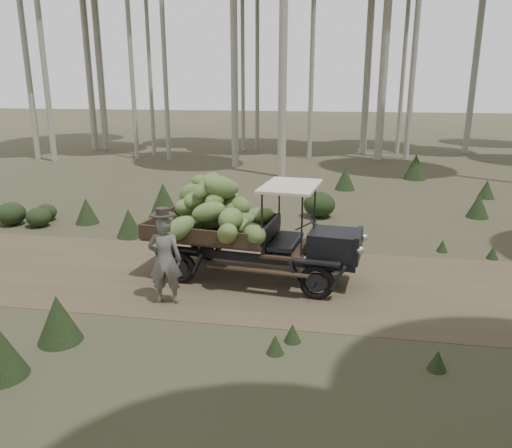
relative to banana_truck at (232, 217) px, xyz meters
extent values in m
plane|color=#473D2B|center=(1.99, -0.16, -1.27)|extent=(120.00, 120.00, 0.00)
cube|color=brown|center=(1.99, -0.16, -1.26)|extent=(70.00, 4.00, 0.01)
cube|color=black|center=(2.02, -0.19, -0.39)|extent=(0.97, 0.93, 0.49)
cube|color=black|center=(2.51, -0.25, -0.39)|extent=(0.19, 0.89, 0.55)
cube|color=black|center=(0.80, -0.05, -0.30)|extent=(0.21, 1.23, 0.49)
cube|color=#38281C|center=(-0.43, 0.09, -0.39)|extent=(2.64, 1.86, 0.07)
cube|color=#38281C|center=(-0.34, 0.88, -0.23)|extent=(2.46, 0.34, 0.28)
cube|color=#38281C|center=(-0.52, -0.69, -0.23)|extent=(2.46, 0.34, 0.28)
cube|color=#38281C|center=(-1.65, 0.24, -0.23)|extent=(0.24, 1.58, 0.28)
cube|color=beige|center=(1.17, -0.09, 0.69)|extent=(1.18, 1.61, 0.05)
cube|color=black|center=(0.53, 0.32, -0.72)|extent=(4.04, 0.56, 0.16)
cube|color=black|center=(0.45, -0.35, -0.72)|extent=(4.04, 0.56, 0.16)
torus|color=black|center=(1.93, 0.53, -0.93)|extent=(0.68, 0.20, 0.67)
torus|color=black|center=(1.77, -0.87, -0.93)|extent=(0.68, 0.20, 0.67)
torus|color=black|center=(-0.78, 0.85, -0.93)|extent=(0.68, 0.20, 0.67)
torus|color=black|center=(-0.95, -0.56, -0.93)|extent=(0.68, 0.20, 0.67)
sphere|color=beige|center=(2.62, 0.14, -0.34)|extent=(0.16, 0.16, 0.16)
sphere|color=beige|center=(2.53, -0.65, -0.34)|extent=(0.16, 0.16, 0.16)
ellipsoid|color=olive|center=(-0.42, 0.29, -0.20)|extent=(0.77, 0.37, 0.49)
ellipsoid|color=olive|center=(-0.01, 0.28, 0.15)|extent=(0.77, 0.57, 0.46)
ellipsoid|color=olive|center=(-0.69, 0.02, 0.36)|extent=(0.71, 0.70, 0.49)
ellipsoid|color=olive|center=(-0.44, 0.10, 0.65)|extent=(0.58, 0.73, 0.54)
ellipsoid|color=olive|center=(-0.90, -0.08, -0.11)|extent=(0.86, 0.64, 0.48)
ellipsoid|color=olive|center=(-0.20, 0.12, 0.10)|extent=(0.76, 0.46, 0.52)
ellipsoid|color=olive|center=(-0.77, 0.05, 0.35)|extent=(0.58, 0.81, 0.53)
ellipsoid|color=olive|center=(-0.60, 0.18, 0.62)|extent=(0.71, 0.62, 0.50)
ellipsoid|color=olive|center=(0.25, -0.25, -0.14)|extent=(0.43, 0.65, 0.53)
ellipsoid|color=olive|center=(-0.89, 0.00, 0.18)|extent=(0.70, 0.74, 0.39)
ellipsoid|color=olive|center=(-0.71, 0.42, 0.43)|extent=(0.73, 0.85, 0.48)
ellipsoid|color=olive|center=(-0.47, 0.10, 0.61)|extent=(0.60, 0.73, 0.43)
ellipsoid|color=olive|center=(-1.44, 0.30, -0.21)|extent=(0.38, 0.75, 0.53)
ellipsoid|color=olive|center=(-1.01, 0.37, 0.09)|extent=(0.71, 0.81, 0.43)
ellipsoid|color=olive|center=(-0.33, 0.35, 0.43)|extent=(0.47, 0.68, 0.41)
ellipsoid|color=olive|center=(-0.23, 0.14, 0.58)|extent=(0.84, 0.63, 0.48)
ellipsoid|color=olive|center=(0.55, -0.60, -0.16)|extent=(0.71, 0.84, 0.54)
ellipsoid|color=olive|center=(-0.24, 0.59, 0.17)|extent=(0.74, 0.78, 0.53)
ellipsoid|color=olive|center=(-0.32, -0.10, 0.35)|extent=(0.50, 0.64, 0.38)
ellipsoid|color=olive|center=(-0.50, -0.01, 0.57)|extent=(0.74, 0.77, 0.56)
ellipsoid|color=olive|center=(0.42, 0.52, -0.11)|extent=(0.85, 0.51, 0.54)
ellipsoid|color=olive|center=(-0.39, -0.33, 0.17)|extent=(0.81, 0.49, 0.55)
ellipsoid|color=olive|center=(-0.80, 0.10, 0.43)|extent=(0.85, 0.54, 0.68)
ellipsoid|color=olive|center=(-0.23, 0.04, 0.59)|extent=(0.92, 0.89, 0.65)
ellipsoid|color=olive|center=(0.16, 0.17, -0.12)|extent=(0.75, 0.71, 0.43)
ellipsoid|color=olive|center=(0.09, -0.49, 0.08)|extent=(0.56, 0.71, 0.49)
ellipsoid|color=olive|center=(-0.88, -0.70, -0.09)|extent=(0.85, 0.75, 0.67)
ellipsoid|color=olive|center=(0.09, -0.81, -0.10)|extent=(0.67, 0.81, 0.62)
imported|color=#5D5C55|center=(-0.91, -1.47, -0.45)|extent=(0.65, 0.48, 1.63)
cylinder|color=#2D251F|center=(-0.91, -1.47, 0.39)|extent=(0.50, 0.50, 0.02)
cylinder|color=#2D251F|center=(-0.91, -1.47, 0.44)|extent=(0.25, 0.25, 0.13)
cylinder|color=#B2AD9E|center=(3.93, 16.99, 6.03)|extent=(0.42, 0.42, 14.60)
cylinder|color=#B2AD9E|center=(-8.45, 15.14, 5.82)|extent=(0.23, 0.23, 14.19)
cylinder|color=#B2AD9E|center=(-2.88, 13.61, 5.88)|extent=(0.32, 0.32, 14.30)
cone|color=#233319|center=(6.15, 5.76, -0.90)|extent=(0.66, 0.66, 0.73)
cone|color=#233319|center=(7.07, 8.48, -0.95)|extent=(0.58, 0.58, 0.64)
cone|color=#233319|center=(5.10, 11.69, -0.75)|extent=(0.93, 0.93, 1.04)
cone|color=#233319|center=(-4.94, 3.20, -0.90)|extent=(0.66, 0.66, 0.73)
cone|color=#233319|center=(-2.31, -4.13, -0.88)|extent=(0.69, 0.69, 0.77)
ellipsoid|color=#233319|center=(-6.09, 2.64, -1.00)|extent=(0.66, 0.66, 0.53)
cone|color=#233319|center=(-2.96, 4.06, -0.74)|extent=(0.96, 0.96, 1.06)
cone|color=#233319|center=(2.27, 9.10, -0.84)|extent=(0.76, 0.76, 0.85)
cone|color=#233319|center=(-2.06, -3.10, -0.89)|extent=(0.69, 0.69, 0.76)
ellipsoid|color=#233319|center=(-6.25, 3.26, -1.02)|extent=(0.60, 0.60, 0.48)
ellipsoid|color=#233319|center=(1.52, 5.00, -0.89)|extent=(0.94, 0.94, 0.75)
ellipsoid|color=#233319|center=(-6.94, 2.67, -0.94)|extent=(0.80, 0.80, 0.64)
cone|color=#233319|center=(-3.22, 2.19, -0.89)|extent=(0.67, 0.67, 0.75)
cone|color=#233319|center=(1.28, -2.89, -1.12)|extent=(0.27, 0.27, 0.30)
cone|color=#233319|center=(-0.67, 1.99, -1.12)|extent=(0.27, 0.27, 0.30)
cone|color=#233319|center=(-1.91, 2.02, -1.12)|extent=(0.27, 0.27, 0.30)
cone|color=#233319|center=(1.70, 2.74, -1.12)|extent=(0.27, 0.27, 0.30)
cone|color=#233319|center=(5.59, 2.02, -1.12)|extent=(0.27, 0.27, 0.30)
cone|color=#233319|center=(-0.17, 2.12, -1.12)|extent=(0.27, 0.27, 0.30)
cone|color=#233319|center=(-1.44, 2.02, -1.12)|extent=(0.27, 0.27, 0.30)
cone|color=#233319|center=(1.50, -2.50, -1.12)|extent=(0.27, 0.27, 0.30)
cone|color=#233319|center=(2.53, 2.66, -1.12)|extent=(0.27, 0.27, 0.30)
cone|color=#233319|center=(3.57, -2.95, -1.12)|extent=(0.27, 0.27, 0.30)
cone|color=#233319|center=(0.43, 2.73, -1.12)|extent=(0.27, 0.27, 0.30)
cone|color=#233319|center=(4.56, 2.34, -1.12)|extent=(0.27, 0.27, 0.30)
camera|label=1|loc=(2.13, -9.43, 2.62)|focal=35.00mm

